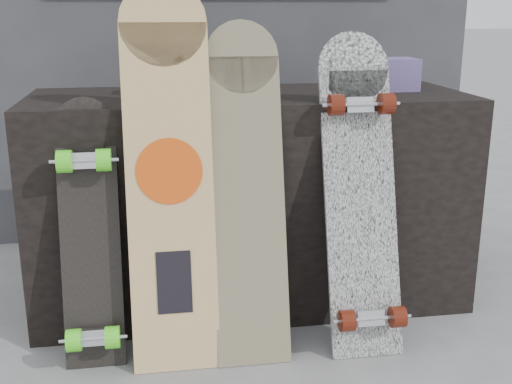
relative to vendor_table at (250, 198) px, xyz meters
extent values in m
plane|color=slate|center=(0.00, -0.50, -0.40)|extent=(60.00, 60.00, 0.00)
cube|color=black|center=(0.00, 0.00, 0.00)|extent=(1.60, 0.60, 0.80)
cube|color=#35353B|center=(0.00, 0.85, 0.70)|extent=(2.40, 0.20, 2.20)
cube|color=navy|center=(-0.30, 0.04, 0.45)|extent=(0.18, 0.12, 0.10)
cube|color=navy|center=(0.57, 0.02, 0.46)|extent=(0.14, 0.14, 0.12)
cube|color=#D1B78C|center=(-0.04, 0.17, 0.43)|extent=(0.22, 0.10, 0.06)
cube|color=#CFBA8C|center=(-0.31, -0.39, 0.13)|extent=(0.27, 0.27, 1.06)
cylinder|color=#CFBA8C|center=(-0.31, -0.27, 0.66)|extent=(0.27, 0.08, 0.27)
cylinder|color=#E84D0E|center=(-0.31, -0.38, 0.22)|extent=(0.21, 0.05, 0.20)
cube|color=black|center=(-0.31, -0.46, -0.12)|extent=(0.11, 0.05, 0.19)
cube|color=#C2B484|center=(-0.07, -0.39, 0.08)|extent=(0.24, 0.28, 0.96)
cylinder|color=#C2B484|center=(-0.07, -0.26, 0.55)|extent=(0.24, 0.08, 0.23)
cube|color=white|center=(0.31, -0.39, 0.06)|extent=(0.24, 0.30, 0.92)
cylinder|color=white|center=(0.31, -0.25, 0.51)|extent=(0.24, 0.09, 0.23)
cube|color=silver|center=(0.31, -0.53, -0.26)|extent=(0.09, 0.04, 0.06)
cylinder|color=#51170B|center=(0.23, -0.55, -0.25)|extent=(0.04, 0.07, 0.07)
cylinder|color=#51170B|center=(0.39, -0.55, -0.25)|extent=(0.05, 0.07, 0.07)
cube|color=silver|center=(0.31, -0.33, 0.40)|extent=(0.09, 0.04, 0.06)
cylinder|color=#51170B|center=(0.23, -0.35, 0.41)|extent=(0.04, 0.07, 0.07)
cylinder|color=#51170B|center=(0.39, -0.35, 0.41)|extent=(0.05, 0.07, 0.07)
cube|color=black|center=(-0.57, -0.37, -0.03)|extent=(0.19, 0.19, 0.75)
cylinder|color=black|center=(-0.57, -0.28, 0.35)|extent=(0.19, 0.06, 0.19)
cube|color=silver|center=(-0.57, -0.47, -0.29)|extent=(0.09, 0.04, 0.06)
cylinder|color=#55F823|center=(-0.63, -0.49, -0.28)|extent=(0.04, 0.07, 0.07)
cylinder|color=#55F823|center=(-0.51, -0.49, -0.28)|extent=(0.04, 0.07, 0.07)
cube|color=silver|center=(-0.57, -0.34, 0.25)|extent=(0.09, 0.04, 0.06)
cylinder|color=#55F823|center=(-0.63, -0.36, 0.26)|extent=(0.04, 0.07, 0.07)
cylinder|color=#55F823|center=(-0.51, -0.36, 0.26)|extent=(0.04, 0.07, 0.07)
camera|label=1|loc=(-0.36, -2.33, 0.71)|focal=45.00mm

